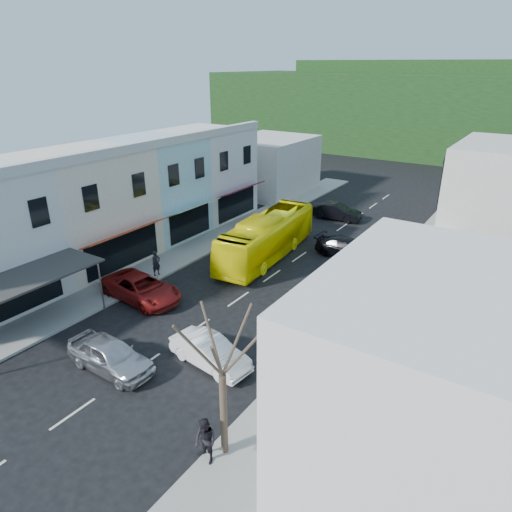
{
  "coord_description": "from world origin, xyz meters",
  "views": [
    {
      "loc": [
        14.59,
        -16.33,
        13.51
      ],
      "look_at": [
        0.0,
        6.0,
        2.2
      ],
      "focal_mm": 32.0,
      "sensor_mm": 36.0,
      "label": 1
    }
  ],
  "objects": [
    {
      "name": "pedestrian_right",
      "position": [
        6.3,
        -6.95,
        1.0
      ],
      "size": [
        0.77,
        0.56,
        1.7
      ],
      "primitive_type": "imported",
      "rotation": [
        0.0,
        0.0,
        -0.19
      ],
      "color": "black",
      "rests_on": "sidewalk_right"
    },
    {
      "name": "sidewalk_right",
      "position": [
        7.5,
        10.0,
        0.07
      ],
      "size": [
        3.0,
        52.0,
        0.15
      ],
      "primitive_type": "cube",
      "color": "gray",
      "rests_on": "ground"
    },
    {
      "name": "car_silver",
      "position": [
        -1.03,
        -5.04,
        0.7
      ],
      "size": [
        4.42,
        1.86,
        1.4
      ],
      "primitive_type": "imported",
      "rotation": [
        0.0,
        0.0,
        1.56
      ],
      "color": "#B2B2B7",
      "rests_on": "ground"
    },
    {
      "name": "sidewalk_left",
      "position": [
        -7.5,
        10.0,
        0.07
      ],
      "size": [
        3.0,
        52.0,
        0.15
      ],
      "primitive_type": "cube",
      "color": "gray",
      "rests_on": "ground"
    },
    {
      "name": "ground",
      "position": [
        0.0,
        0.0,
        0.0
      ],
      "size": [
        120.0,
        120.0,
        0.0
      ],
      "primitive_type": "plane",
      "color": "black",
      "rests_on": "ground"
    },
    {
      "name": "car_white",
      "position": [
        2.7,
        -2.18,
        0.7
      ],
      "size": [
        4.59,
        2.33,
        1.4
      ],
      "primitive_type": "imported",
      "rotation": [
        0.0,
        0.0,
        1.45
      ],
      "color": "silver",
      "rests_on": "ground"
    },
    {
      "name": "car_black_far",
      "position": [
        -1.37,
        21.85,
        0.7
      ],
      "size": [
        4.51,
        2.08,
        1.4
      ],
      "primitive_type": "imported",
      "rotation": [
        0.0,
        0.0,
        1.64
      ],
      "color": "black",
      "rests_on": "ground"
    },
    {
      "name": "car_black_near",
      "position": [
        2.99,
        13.99,
        0.7
      ],
      "size": [
        4.53,
        1.92,
        1.4
      ],
      "primitive_type": "imported",
      "rotation": [
        0.0,
        0.0,
        1.55
      ],
      "color": "black",
      "rests_on": "ground"
    },
    {
      "name": "traffic_signal",
      "position": [
        5.8,
        30.12,
        2.61
      ],
      "size": [
        0.71,
        1.14,
        5.23
      ],
      "primitive_type": null,
      "rotation": [
        0.0,
        0.0,
        3.05
      ],
      "color": "black",
      "rests_on": "ground"
    },
    {
      "name": "pedestrian_left",
      "position": [
        -6.5,
        3.58,
        1.0
      ],
      "size": [
        0.5,
        0.66,
        1.7
      ],
      "primitive_type": "imported",
      "rotation": [
        0.0,
        0.0,
        1.4
      ],
      "color": "black",
      "rests_on": "sidewalk_left"
    },
    {
      "name": "bus",
      "position": [
        -2.08,
        10.71,
        1.55
      ],
      "size": [
        3.53,
        11.78,
        3.1
      ],
      "primitive_type": "imported",
      "rotation": [
        0.0,
        0.0,
        0.09
      ],
      "color": "#FFF008",
      "rests_on": "ground"
    },
    {
      "name": "car_red",
      "position": [
        -5.0,
        0.74,
        0.7
      ],
      "size": [
        4.74,
        2.28,
        1.4
      ],
      "primitive_type": "imported",
      "rotation": [
        0.0,
        0.0,
        1.49
      ],
      "color": "maroon",
      "rests_on": "ground"
    },
    {
      "name": "distant_block_right",
      "position": [
        11.0,
        30.0,
        3.5
      ],
      "size": [
        8.0,
        12.0,
        7.0
      ],
      "primitive_type": "cube",
      "color": "#B7B2A8",
      "rests_on": "ground"
    },
    {
      "name": "shopfront_row",
      "position": [
        -12.49,
        5.0,
        4.0
      ],
      "size": [
        8.25,
        30.0,
        8.0
      ],
      "color": "silver",
      "rests_on": "ground"
    },
    {
      "name": "hillside",
      "position": [
        -1.45,
        65.09,
        6.73
      ],
      "size": [
        80.0,
        26.0,
        14.0
      ],
      "color": "black",
      "rests_on": "ground"
    },
    {
      "name": "right_building",
      "position": [
        13.5,
        -4.0,
        4.0
      ],
      "size": [
        8.0,
        9.0,
        8.0
      ],
      "primitive_type": "cube",
      "color": "silver",
      "rests_on": "ground"
    },
    {
      "name": "direction_sign",
      "position": [
        6.4,
        -2.24,
        1.78
      ],
      "size": [
        0.84,
        1.68,
        3.56
      ],
      "primitive_type": null,
      "rotation": [
        0.0,
        0.0,
        0.21
      ],
      "color": "#0E5623",
      "rests_on": "ground"
    },
    {
      "name": "distant_block_left",
      "position": [
        -12.0,
        27.0,
        3.0
      ],
      "size": [
        8.0,
        10.0,
        6.0
      ],
      "primitive_type": "cube",
      "color": "#B7B2A8",
      "rests_on": "ground"
    },
    {
      "name": "street_tree",
      "position": [
        6.58,
        -6.2,
        3.59
      ],
      "size": [
        2.68,
        2.68,
        7.18
      ],
      "primitive_type": null,
      "rotation": [
        0.0,
        0.0,
        -0.1
      ],
      "color": "#372B21",
      "rests_on": "ground"
    }
  ]
}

